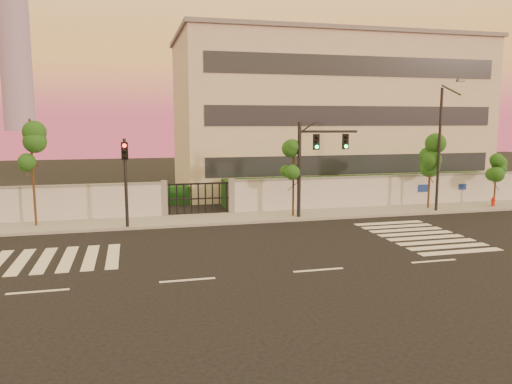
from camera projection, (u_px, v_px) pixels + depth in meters
ground at (318, 270)px, 19.09m from camera, size 120.00×120.00×0.00m
sidewalk at (253, 217)px, 29.16m from camera, size 60.00×3.00×0.15m
perimeter_wall at (249, 196)px, 30.48m from camera, size 60.00×0.36×2.20m
hedge_row at (255, 194)px, 33.40m from camera, size 41.00×4.25×1.80m
institutional_building at (325, 115)px, 41.48m from camera, size 24.40×12.40×12.25m
distant_skyscraper at (12, 13)px, 263.34m from camera, size 16.00×16.00×118.00m
road_markings at (255, 248)px, 22.31m from camera, size 57.00×7.62×0.02m
street_tree_c at (32, 148)px, 25.89m from camera, size 1.50×1.20×5.77m
street_tree_d at (294, 161)px, 28.80m from camera, size 1.43×1.14×4.59m
street_tree_e at (431, 158)px, 31.46m from camera, size 1.61×1.28×4.55m
street_tree_f at (496, 169)px, 32.49m from camera, size 1.35×1.08×3.40m
traffic_signal_main at (311, 158)px, 28.59m from camera, size 3.53×0.67×5.59m
traffic_signal_secondary at (125, 172)px, 25.77m from camera, size 0.37×0.35×4.76m
streetlight_east at (441, 143)px, 30.15m from camera, size 0.48×1.92×7.98m
fire_hydrant at (493, 203)px, 32.39m from camera, size 0.30×0.28×0.76m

